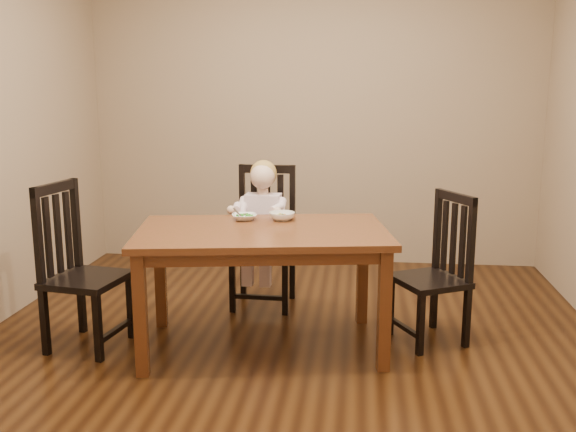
# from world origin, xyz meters

# --- Properties ---
(room) EXTENTS (4.01, 4.01, 2.71)m
(room) POSITION_xyz_m (0.00, 0.00, 1.35)
(room) COLOR #3F230D
(room) RESTS_ON ground
(dining_table) EXTENTS (1.62, 1.13, 0.75)m
(dining_table) POSITION_xyz_m (-0.15, -0.04, 0.66)
(dining_table) COLOR #4F2E12
(dining_table) RESTS_ON room
(chair_child) EXTENTS (0.45, 0.44, 1.02)m
(chair_child) POSITION_xyz_m (-0.26, 0.76, 0.49)
(chair_child) COLOR black
(chair_child) RESTS_ON room
(chair_left) EXTENTS (0.49, 0.50, 1.02)m
(chair_left) POSITION_xyz_m (-1.27, -0.16, 0.49)
(chair_left) COLOR black
(chair_left) RESTS_ON room
(chair_right) EXTENTS (0.53, 0.54, 0.94)m
(chair_right) POSITION_xyz_m (0.91, 0.18, 0.45)
(chair_right) COLOR black
(chair_right) RESTS_ON room
(toddler) EXTENTS (0.35, 0.43, 0.58)m
(toddler) POSITION_xyz_m (-0.26, 0.71, 0.64)
(toddler) COLOR silver
(toddler) RESTS_ON chair_child
(bowl_peas) EXTENTS (0.19, 0.19, 0.04)m
(bowl_peas) POSITION_xyz_m (-0.31, 0.20, 0.77)
(bowl_peas) COLOR white
(bowl_peas) RESTS_ON dining_table
(bowl_veg) EXTENTS (0.21, 0.21, 0.05)m
(bowl_veg) POSITION_xyz_m (-0.06, 0.23, 0.77)
(bowl_veg) COLOR white
(bowl_veg) RESTS_ON dining_table
(fork) EXTENTS (0.08, 0.10, 0.05)m
(fork) POSITION_xyz_m (-0.34, 0.18, 0.79)
(fork) COLOR silver
(fork) RESTS_ON bowl_peas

